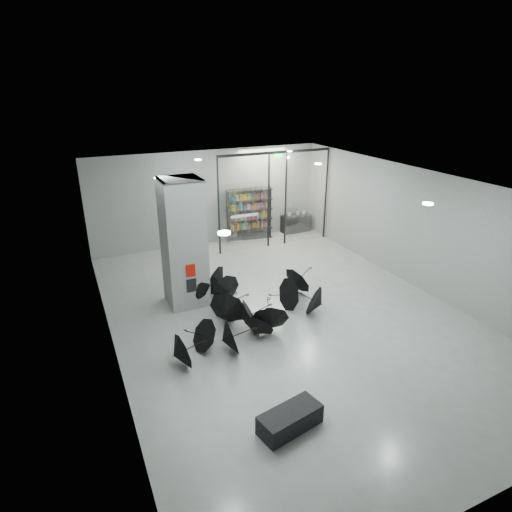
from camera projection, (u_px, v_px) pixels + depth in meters
name	position (u px, v px, depth m)	size (l,w,h in m)	color
room	(288.00, 225.00, 12.09)	(14.00, 14.02, 4.01)	gray
column	(184.00, 243.00, 13.13)	(1.20, 1.20, 4.00)	slate
fire_cabinet	(191.00, 270.00, 12.85)	(0.28, 0.04, 0.38)	#A50A07
info_panel	(192.00, 285.00, 13.04)	(0.30, 0.03, 0.42)	black
exit_sign	(278.00, 156.00, 17.12)	(0.30, 0.06, 0.15)	#0CE533
glass_partition	(275.00, 196.00, 17.90)	(5.06, 0.08, 4.00)	silver
bench	(290.00, 419.00, 8.74)	(1.34, 0.57, 0.43)	black
bookshelf	(249.00, 214.00, 19.10)	(2.06, 0.41, 2.27)	black
shop_counter	(296.00, 223.00, 20.23)	(1.37, 0.55, 0.82)	black
umbrella_cluster	(245.00, 313.00, 12.58)	(5.61, 4.48, 1.31)	black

